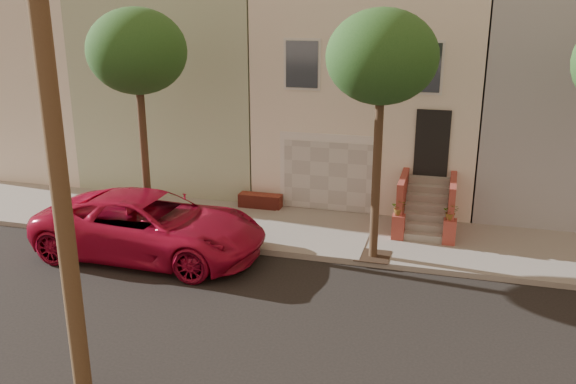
# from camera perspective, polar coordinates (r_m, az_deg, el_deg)

# --- Properties ---
(ground) EXTENTS (90.00, 90.00, 0.00)m
(ground) POSITION_cam_1_polar(r_m,az_deg,el_deg) (12.95, 1.01, -12.82)
(ground) COLOR black
(ground) RESTS_ON ground
(sidewalk) EXTENTS (40.00, 3.70, 0.15)m
(sidewalk) POSITION_cam_1_polar(r_m,az_deg,el_deg) (17.64, 5.43, -4.10)
(sidewalk) COLOR gray
(sidewalk) RESTS_ON ground
(house_row) EXTENTS (33.10, 11.70, 7.00)m
(house_row) POSITION_cam_1_polar(r_m,az_deg,el_deg) (22.39, 8.45, 9.84)
(house_row) COLOR beige
(house_row) RESTS_ON sidewalk
(tree_left) EXTENTS (2.70, 2.57, 6.30)m
(tree_left) POSITION_cam_1_polar(r_m,az_deg,el_deg) (16.96, -14.06, 12.63)
(tree_left) COLOR #2D2116
(tree_left) RESTS_ON sidewalk
(tree_mid) EXTENTS (2.70, 2.57, 6.30)m
(tree_mid) POSITION_cam_1_polar(r_m,az_deg,el_deg) (14.90, 8.84, 12.34)
(tree_mid) COLOR #2D2116
(tree_mid) RESTS_ON sidewalk
(pickup_truck) EXTENTS (6.19, 2.93, 1.71)m
(pickup_truck) POSITION_cam_1_polar(r_m,az_deg,el_deg) (16.51, -12.82, -3.11)
(pickup_truck) COLOR #AB0E30
(pickup_truck) RESTS_ON ground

